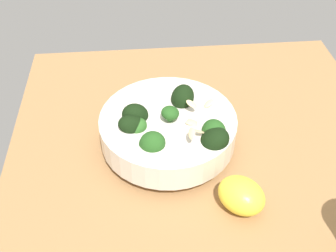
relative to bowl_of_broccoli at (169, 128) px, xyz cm
name	(u,v)px	position (x,y,z in cm)	size (l,w,h in cm)	color
ground_plane	(203,160)	(-5.26, 1.33, -6.06)	(59.77, 59.77, 4.49)	#996D42
bowl_of_broccoli	(169,128)	(0.00, 0.00, 0.00)	(20.20, 20.20, 9.03)	silver
lemon_wedge	(241,195)	(-8.47, 12.01, -1.64)	(6.53, 5.35, 4.36)	yellow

